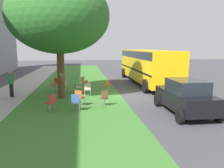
% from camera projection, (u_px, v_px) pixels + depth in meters
% --- Properties ---
extents(ground, '(80.00, 80.00, 0.00)m').
position_uv_depth(ground, '(123.00, 95.00, 14.61)').
color(ground, '#424247').
extents(grass_verge, '(48.00, 6.00, 0.01)m').
position_uv_depth(grass_verge, '(75.00, 97.00, 14.18)').
color(grass_verge, '#3D752D').
rests_on(grass_verge, ground).
extents(sidewalk_strip, '(48.00, 2.80, 0.01)m').
position_uv_depth(sidewalk_strip, '(2.00, 99.00, 13.59)').
color(sidewalk_strip, '#ADA89E').
rests_on(sidewalk_strip, ground).
extents(street_tree, '(6.04, 6.04, 7.20)m').
position_uv_depth(street_tree, '(59.00, 16.00, 13.04)').
color(street_tree, brown).
rests_on(street_tree, ground).
extents(chair_0, '(0.59, 0.59, 0.88)m').
position_uv_depth(chair_0, '(84.00, 82.00, 17.02)').
color(chair_0, olive).
rests_on(chair_0, ground).
extents(chair_1, '(0.56, 0.56, 0.88)m').
position_uv_depth(chair_1, '(64.00, 84.00, 15.75)').
color(chair_1, beige).
rests_on(chair_1, ground).
extents(chair_2, '(0.54, 0.54, 0.88)m').
position_uv_depth(chair_2, '(104.00, 97.00, 11.77)').
color(chair_2, brown).
rests_on(chair_2, ground).
extents(chair_3, '(0.56, 0.55, 0.88)m').
position_uv_depth(chair_3, '(79.00, 97.00, 11.81)').
color(chair_3, '#C64C1E').
rests_on(chair_3, ground).
extents(chair_4, '(0.58, 0.58, 0.88)m').
position_uv_depth(chair_4, '(106.00, 85.00, 15.49)').
color(chair_4, '#C64C1E').
rests_on(chair_4, ground).
extents(chair_5, '(0.59, 0.59, 0.88)m').
position_uv_depth(chair_5, '(55.00, 83.00, 16.45)').
color(chair_5, '#C64C1E').
rests_on(chair_5, ground).
extents(chair_6, '(0.46, 0.46, 0.88)m').
position_uv_depth(chair_6, '(53.00, 85.00, 15.50)').
color(chair_6, '#B7332D').
rests_on(chair_6, ground).
extents(chair_7, '(0.43, 0.43, 0.88)m').
position_uv_depth(chair_7, '(88.00, 89.00, 14.12)').
color(chair_7, beige).
rests_on(chair_7, ground).
extents(chair_8, '(0.58, 0.59, 0.88)m').
position_uv_depth(chair_8, '(51.00, 101.00, 10.78)').
color(chair_8, '#B7332D').
rests_on(chair_8, ground).
extents(chair_9, '(0.48, 0.47, 0.88)m').
position_uv_depth(chair_9, '(76.00, 101.00, 10.85)').
color(chair_9, '#335184').
rests_on(chair_9, ground).
extents(chair_10, '(0.50, 0.50, 0.88)m').
position_uv_depth(chair_10, '(77.00, 86.00, 15.08)').
color(chair_10, '#ADA393').
rests_on(chair_10, ground).
extents(chair_11, '(0.58, 0.58, 0.88)m').
position_uv_depth(chair_11, '(87.00, 86.00, 15.15)').
color(chair_11, '#B7332D').
rests_on(chair_11, ground).
extents(parked_car, '(3.70, 1.92, 1.65)m').
position_uv_depth(parked_car, '(185.00, 96.00, 10.47)').
color(parked_car, black).
rests_on(parked_car, ground).
extents(school_bus, '(10.40, 2.80, 2.88)m').
position_uv_depth(school_bus, '(147.00, 63.00, 19.07)').
color(school_bus, yellow).
rests_on(school_bus, ground).
extents(pedestrian_0, '(0.39, 0.40, 1.69)m').
position_uv_depth(pedestrian_0, '(11.00, 83.00, 13.96)').
color(pedestrian_0, black).
rests_on(pedestrian_0, ground).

